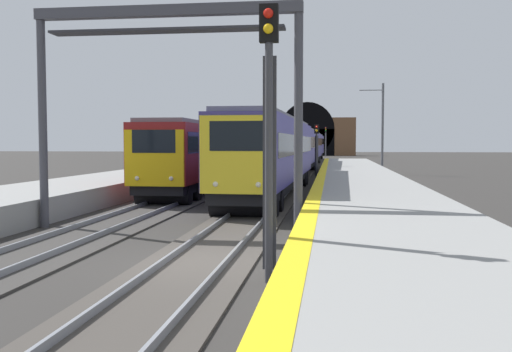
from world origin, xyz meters
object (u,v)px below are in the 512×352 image
object	(u,v)px
train_adjacent_platform	(234,150)
railway_signal_far	(326,139)
railway_signal_near	(269,123)
overhead_signal_gantry	(166,61)
catenary_mast_far	(382,128)
train_main_approaching	(303,147)
railway_signal_mid	(317,146)

from	to	relation	value
train_adjacent_platform	railway_signal_far	bearing A→B (deg)	175.06
railway_signal_near	railway_signal_far	xyz separation A→B (m)	(102.81, 0.00, 0.30)
overhead_signal_gantry	catenary_mast_far	xyz separation A→B (m)	(34.17, -9.76, -1.32)
train_adjacent_platform	railway_signal_near	xyz separation A→B (m)	(-32.63, -6.31, 0.96)
catenary_mast_far	railway_signal_near	bearing A→B (deg)	172.07
train_adjacent_platform	catenary_mast_far	world-z (taller)	catenary_mast_far
train_main_approaching	railway_signal_near	distance (m)	49.97
train_main_approaching	overhead_signal_gantry	size ratio (longest dim) A/B	9.37
train_adjacent_platform	railway_signal_mid	distance (m)	7.05
railway_signal_near	railway_signal_far	distance (m)	102.81
train_main_approaching	overhead_signal_gantry	xyz separation A→B (m)	(-43.32, 2.23, 3.10)
railway_signal_far	catenary_mast_far	distance (m)	62.28
railway_signal_far	railway_signal_mid	bearing A→B (deg)	0.00
train_main_approaching	catenary_mast_far	world-z (taller)	catenary_mast_far
train_main_approaching	train_adjacent_platform	bearing A→B (deg)	-13.13
railway_signal_mid	catenary_mast_far	distance (m)	7.75
railway_signal_far	overhead_signal_gantry	world-z (taller)	overhead_signal_gantry
railway_signal_mid	train_adjacent_platform	bearing A→B (deg)	-63.53
overhead_signal_gantry	railway_signal_mid	bearing A→B (deg)	-7.96
railway_signal_far	overhead_signal_gantry	xyz separation A→B (m)	(-96.20, 4.07, 1.93)
railway_signal_near	train_main_approaching	bearing A→B (deg)	-177.89
train_main_approaching	railway_signal_far	bearing A→B (deg)	179.33
railway_signal_near	overhead_signal_gantry	bearing A→B (deg)	-148.37
train_main_approaching	railway_signal_mid	xyz separation A→B (m)	(-14.16, -1.84, 0.19)
railway_signal_far	catenary_mast_far	size ratio (longest dim) A/B	0.73
overhead_signal_gantry	catenary_mast_far	bearing A→B (deg)	-15.93
overhead_signal_gantry	railway_signal_near	bearing A→B (deg)	-148.37
catenary_mast_far	overhead_signal_gantry	bearing A→B (deg)	164.07
overhead_signal_gantry	catenary_mast_far	distance (m)	35.56
railway_signal_near	train_adjacent_platform	bearing A→B (deg)	-169.06
train_adjacent_platform	railway_signal_mid	world-z (taller)	train_adjacent_platform
train_adjacent_platform	catenary_mast_far	xyz separation A→B (m)	(8.16, -11.99, 1.87)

